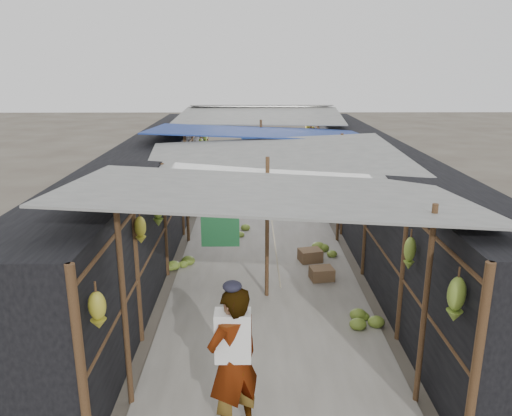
{
  "coord_description": "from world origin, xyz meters",
  "views": [
    {
      "loc": [
        -0.28,
        -5.39,
        4.11
      ],
      "look_at": [
        -0.18,
        4.54,
        1.25
      ],
      "focal_mm": 35.0,
      "sensor_mm": 36.0,
      "label": 1
    }
  ],
  "objects_px": {
    "shopper_blue": "(251,173)",
    "black_basin": "(288,202)",
    "vendor_elderly": "(233,362)",
    "vendor_seated": "(324,206)",
    "crate_near": "(310,256)"
  },
  "relations": [
    {
      "from": "shopper_blue",
      "to": "black_basin",
      "type": "bearing_deg",
      "value": -39.44
    },
    {
      "from": "vendor_elderly",
      "to": "shopper_blue",
      "type": "xyz_separation_m",
      "value": [
        0.19,
        10.08,
        -0.01
      ]
    },
    {
      "from": "black_basin",
      "to": "vendor_elderly",
      "type": "xyz_separation_m",
      "value": [
        -1.34,
        -9.74,
        0.83
      ]
    },
    {
      "from": "shopper_blue",
      "to": "vendor_seated",
      "type": "bearing_deg",
      "value": -67.72
    },
    {
      "from": "black_basin",
      "to": "vendor_seated",
      "type": "relative_size",
      "value": 0.66
    },
    {
      "from": "crate_near",
      "to": "black_basin",
      "type": "xyz_separation_m",
      "value": [
        -0.14,
        4.58,
        -0.06
      ]
    },
    {
      "from": "vendor_elderly",
      "to": "black_basin",
      "type": "bearing_deg",
      "value": -134.31
    },
    {
      "from": "vendor_elderly",
      "to": "shopper_blue",
      "type": "bearing_deg",
      "value": -127.59
    },
    {
      "from": "crate_near",
      "to": "vendor_elderly",
      "type": "distance_m",
      "value": 5.42
    },
    {
      "from": "crate_near",
      "to": "vendor_seated",
      "type": "height_order",
      "value": "vendor_seated"
    },
    {
      "from": "vendor_elderly",
      "to": "shopper_blue",
      "type": "relative_size",
      "value": 1.01
    },
    {
      "from": "shopper_blue",
      "to": "vendor_elderly",
      "type": "bearing_deg",
      "value": -114.02
    },
    {
      "from": "black_basin",
      "to": "vendor_seated",
      "type": "height_order",
      "value": "vendor_seated"
    },
    {
      "from": "black_basin",
      "to": "vendor_seated",
      "type": "xyz_separation_m",
      "value": [
        0.85,
        -1.64,
        0.34
      ]
    },
    {
      "from": "crate_near",
      "to": "vendor_elderly",
      "type": "bearing_deg",
      "value": -119.92
    }
  ]
}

